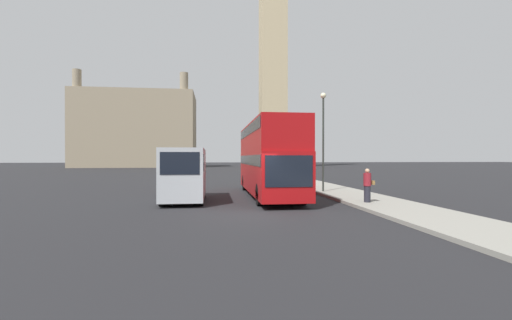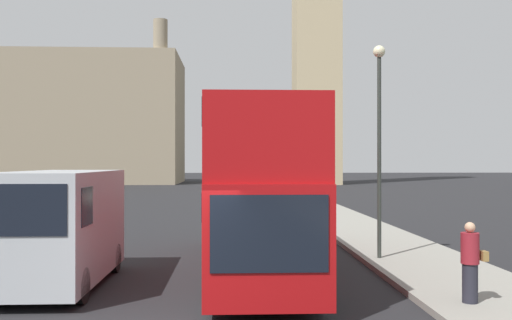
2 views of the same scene
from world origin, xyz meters
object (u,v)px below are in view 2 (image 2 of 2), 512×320
at_px(red_double_decker_bus, 255,184).
at_px(pedestrian, 470,262).
at_px(white_van, 60,226).
at_px(street_lamp, 379,120).

distance_m(red_double_decker_bus, pedestrian, 6.26).
bearing_deg(red_double_decker_bus, pedestrian, -46.75).
height_order(white_van, street_lamp, street_lamp).
height_order(pedestrian, street_lamp, street_lamp).
relative_size(pedestrian, street_lamp, 0.26).
distance_m(white_van, street_lamp, 9.44).
bearing_deg(street_lamp, red_double_decker_bus, -164.83).
height_order(white_van, pedestrian, white_van).
relative_size(red_double_decker_bus, pedestrian, 6.95).
bearing_deg(red_double_decker_bus, street_lamp, 15.17).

